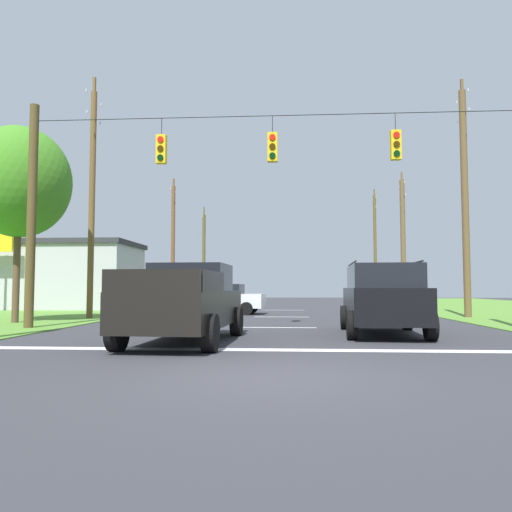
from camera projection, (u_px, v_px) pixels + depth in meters
name	position (u px, v px, depth m)	size (l,w,h in m)	color
ground_plane	(269.00, 376.00, 7.50)	(120.00, 120.00, 0.00)	#333338
stop_bar_stripe	(274.00, 350.00, 10.67)	(13.37, 0.45, 0.01)	white
lane_dash_0	(279.00, 327.00, 16.64)	(0.15, 2.50, 0.01)	white
lane_dash_1	(281.00, 317.00, 22.68)	(0.15, 2.50, 0.01)	white
lane_dash_2	(283.00, 310.00, 29.56)	(0.15, 2.50, 0.01)	white
overhead_signal_span	(272.00, 203.00, 15.99)	(16.25, 0.31, 7.50)	#4F4021
pickup_truck	(186.00, 303.00, 12.30)	(2.49, 5.49, 1.95)	black
suv_black	(382.00, 297.00, 14.22)	(2.44, 4.90, 2.05)	black
distant_car_crossing_white	(222.00, 298.00, 25.23)	(4.43, 2.29, 1.52)	silver
utility_pole_mid_right	(465.00, 197.00, 22.40)	(0.31, 1.71, 10.90)	brown
utility_pole_far_right	(403.00, 240.00, 34.13)	(0.34, 1.88, 9.36)	brown
utility_pole_near_left	(375.00, 245.00, 47.06)	(0.28, 1.71, 10.75)	brown
utility_pole_far_left	(92.00, 196.00, 22.01)	(0.27, 1.78, 10.81)	brown
utility_pole_distant_right	(173.00, 244.00, 35.60)	(0.28, 1.62, 9.23)	brown
utility_pole_distant_left	(204.00, 256.00, 48.74)	(0.32, 1.97, 9.31)	brown
tree_roadside_right	(19.00, 182.00, 18.99)	(3.86, 3.86, 7.53)	brown
roadside_store	(28.00, 275.00, 31.66)	(13.79, 6.84, 4.51)	#B2B2B7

